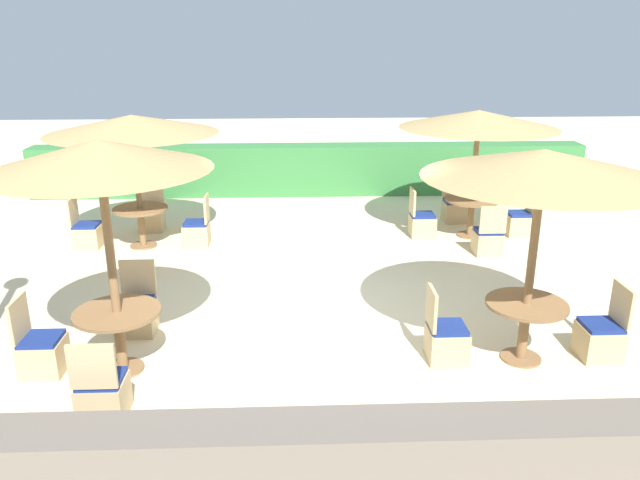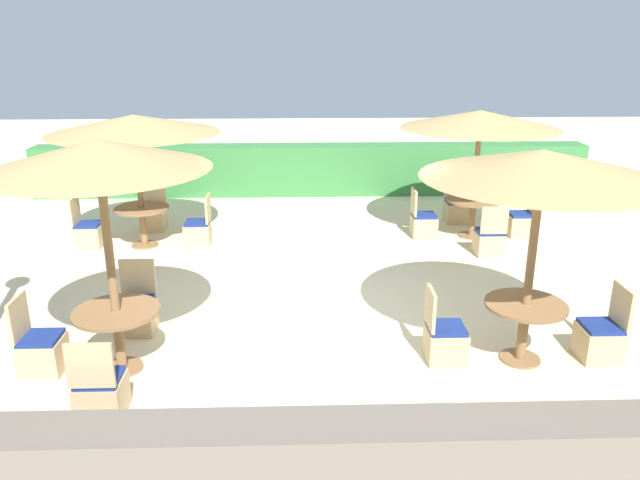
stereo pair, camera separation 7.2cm
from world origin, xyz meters
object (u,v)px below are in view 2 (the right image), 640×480
Objects in this scene: parasol_front_left at (98,156)px; patio_chair_back_right_east at (521,222)px; parasol_front_right at (542,165)px; patio_chair_back_left_west at (88,233)px; patio_chair_front_right_west at (444,340)px; parasol_back_left at (134,124)px; patio_chair_front_left_north at (137,312)px; parasol_back_right at (480,120)px; patio_chair_front_right_east at (600,338)px; patio_chair_front_left_south at (101,393)px; patio_chair_back_right_west at (423,223)px; patio_chair_back_left_north at (154,217)px; patio_chair_back_right_north at (456,209)px; round_table_back_left at (142,217)px; patio_chair_back_left_east at (199,231)px; patio_chair_back_right_south at (489,241)px; patio_chair_front_left_west at (41,351)px; round_table_front_left at (117,324)px; round_table_front_right at (524,318)px; round_table_back_right at (473,207)px.

patio_chair_back_right_east is at bearing 36.93° from parasol_front_left.
patio_chair_back_left_west is (-6.47, 4.32, -2.12)m from parasol_front_right.
patio_chair_front_right_west is 0.31× the size of parasol_back_left.
parasol_back_right is at bearing -145.24° from patio_chair_front_left_north.
parasol_front_left is 2.90× the size of patio_chair_front_right_east.
patio_chair_front_left_north is (-5.42, -3.76, -1.96)m from parasol_back_right.
parasol_front_left is 4.42m from patio_chair_front_right_west.
parasol_back_right reaches higher than patio_chair_front_left_north.
parasol_back_right is 8.02m from patio_chair_front_left_south.
patio_chair_back_left_north is at bearing -96.83° from patio_chair_back_right_west.
parasol_front_right is 8.07m from patio_chair_back_left_west.
parasol_back_left is at bearing 12.34° from patio_chair_back_right_north.
parasol_front_left is at bearing -80.32° from parasol_back_left.
patio_chair_back_left_north is at bearing 50.60° from patio_chair_front_right_east.
patio_chair_front_left_south is 5.40m from round_table_back_left.
patio_chair_back_left_east is (-4.20, -0.33, 0.00)m from patio_chair_back_right_west.
patio_chair_back_right_east is 7.41m from patio_chair_front_left_north.
patio_chair_back_right_south is at bearing 4.39° from patio_chair_front_right_east.
patio_chair_back_left_east is at bearing 165.54° from patio_chair_front_left_west.
parasol_front_left is (-5.38, -4.74, 0.30)m from parasol_back_right.
patio_chair_back_right_south and patio_chair_back_left_west have the same top height.
patio_chair_front_left_west is at bearing 165.54° from patio_chair_back_left_east.
patio_chair_back_left_west is at bearing 92.72° from patio_chair_back_right_east.
parasol_front_right is 2.32m from patio_chair_front_right_east.
patio_chair_back_right_west is at bearing 46.97° from round_table_front_left.
patio_chair_front_left_west is 5.64m from round_table_front_right.
patio_chair_front_left_south is at bearing -168.15° from round_table_front_right.
parasol_back_left reaches higher than patio_chair_back_right_west.
round_table_back_right is 7.17m from round_table_front_left.
patio_chair_front_right_east is 0.31× the size of parasol_back_left.
round_table_back_right is 6.21m from patio_chair_back_left_north.
patio_chair_front_right_east is (0.31, -4.68, -0.31)m from round_table_back_right.
patio_chair_back_right_east reaches higher than round_table_front_right.
patio_chair_back_right_east is at bearing 90.08° from patio_chair_back_right_west.
patio_chair_front_right_west is 0.95× the size of round_table_back_left.
parasol_front_right is (-0.65, -4.69, 0.16)m from parasol_back_right.
patio_chair_back_right_north is 6.51m from parasol_back_left.
patio_chair_back_right_east is 1.00× the size of patio_chair_front_right_west.
parasol_back_right is 2.17m from patio_chair_back_right_west.
parasol_front_left is at bearing 93.15° from patio_chair_front_left_south.
patio_chair_front_left_west is 4.47m from patio_chair_back_left_west.
patio_chair_back_right_north is 1.00× the size of patio_chair_front_left_west.
patio_chair_front_left_west is 1.00× the size of patio_chair_back_left_north.
round_table_front_left is 1.03× the size of round_table_front_right.
round_table_front_left is 0.37× the size of parasol_front_right.
round_table_front_right is at bearing -100.50° from patio_chair_back_right_south.
patio_chair_back_right_south is at bearing 92.48° from patio_chair_back_right_north.
patio_chair_back_right_west is at bearing 172.26° from patio_chair_front_right_west.
parasol_back_left reaches higher than round_table_back_left.
patio_chair_front_left_west is 1.00× the size of patio_chair_back_left_east.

